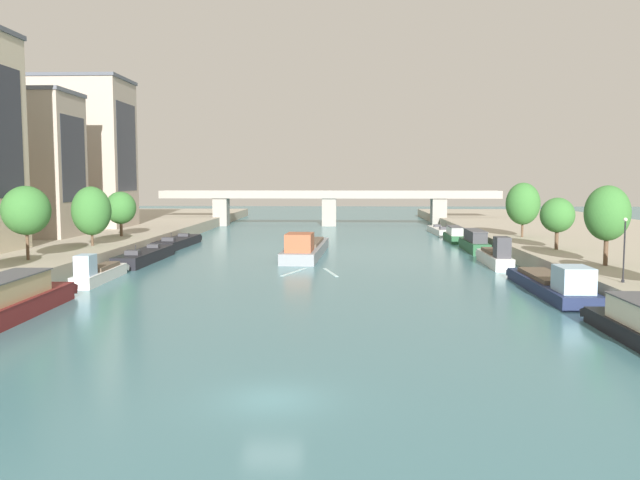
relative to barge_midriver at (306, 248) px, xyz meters
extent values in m
plane|color=#42757F|center=(1.64, -51.61, -0.98)|extent=(400.00, 400.00, 0.00)
cube|color=#A89E89|center=(-38.00, 3.39, -0.10)|extent=(36.00, 170.00, 1.75)
cube|color=gray|center=(0.04, 0.83, -0.38)|extent=(4.89, 20.83, 1.20)
cube|color=gray|center=(0.58, 11.49, -0.26)|extent=(3.71, 1.43, 0.97)
cube|color=gray|center=(0.04, 0.83, 0.25)|extent=(4.97, 20.83, 0.06)
cube|color=#9E5133|center=(-0.31, -6.19, 1.28)|extent=(3.09, 4.27, 1.99)
cube|color=black|center=(-0.21, -4.11, 1.58)|extent=(2.31, 0.15, 0.56)
cube|color=brown|center=(0.15, 2.89, 0.46)|extent=(3.54, 10.88, 0.36)
cylinder|color=#232328|center=(0.30, -5.39, 0.83)|extent=(0.07, 0.07, 1.10)
cube|color=silver|center=(3.27, -13.89, -0.97)|extent=(1.71, 5.93, 0.03)
cube|color=silver|center=(-0.33, -13.71, -0.97)|extent=(2.28, 5.79, 0.03)
cube|color=maroon|center=(-17.65, -36.38, -0.35)|extent=(3.49, 14.89, 1.26)
cube|color=maroon|center=(-17.82, -28.62, -0.22)|extent=(3.02, 1.33, 1.00)
cube|color=maroon|center=(-17.65, -36.38, 0.31)|extent=(3.55, 14.90, 0.06)
cube|color=tan|center=(-17.63, -37.12, 1.07)|extent=(2.80, 9.55, 1.45)
cube|color=#4C4C51|center=(-17.63, -37.12, 1.83)|extent=(3.00, 9.83, 0.08)
cube|color=silver|center=(-17.52, -20.21, -0.50)|extent=(2.00, 10.10, 0.97)
cube|color=silver|center=(-17.63, -14.83, -0.40)|extent=(1.72, 1.25, 0.84)
cube|color=silver|center=(-17.52, -20.21, 0.01)|extent=(2.04, 10.10, 0.06)
cube|color=#9EBCD6|center=(-17.44, -23.63, 0.94)|extent=(1.38, 2.04, 1.78)
cube|color=black|center=(-17.47, -22.62, 1.20)|extent=(1.07, 0.05, 0.50)
cube|color=brown|center=(-17.54, -19.20, 0.22)|extent=(1.51, 5.26, 0.36)
cylinder|color=#232328|center=(-17.19, -23.23, 0.59)|extent=(0.07, 0.07, 1.10)
cube|color=black|center=(-17.66, -6.25, -0.38)|extent=(2.83, 14.53, 1.21)
cube|color=black|center=(-17.57, 1.35, -0.26)|extent=(2.54, 1.28, 0.97)
cube|color=black|center=(-17.66, -6.25, 0.26)|extent=(2.88, 14.53, 0.06)
cube|color=#38383D|center=(-17.62, -3.06, 0.49)|extent=(1.34, 0.92, 0.40)
cube|color=#38383D|center=(-17.71, -10.31, 0.53)|extent=(1.47, 1.12, 0.48)
cylinder|color=#232328|center=(-17.31, -10.60, 0.84)|extent=(0.07, 0.07, 1.10)
cube|color=black|center=(-18.28, 10.47, -0.44)|extent=(3.44, 14.23, 1.09)
cube|color=black|center=(-18.00, 17.88, -0.33)|extent=(2.81, 1.33, 0.91)
cube|color=black|center=(-18.28, 10.47, 0.14)|extent=(3.50, 14.23, 0.06)
cube|color=#38383D|center=(-18.16, 13.58, 0.37)|extent=(1.49, 0.95, 0.40)
cube|color=#38383D|center=(-18.43, 6.52, 0.41)|extent=(1.64, 1.16, 0.48)
cylinder|color=#232328|center=(-18.00, 6.22, 0.72)|extent=(0.07, 0.07, 1.10)
cube|color=black|center=(21.49, -35.39, -0.42)|extent=(2.46, 1.22, 0.83)
cube|color=#1E284C|center=(21.41, -24.92, -0.51)|extent=(3.20, 15.75, 0.94)
cube|color=#1E284C|center=(21.46, -16.71, -0.42)|extent=(2.95, 1.22, 0.83)
cube|color=#1E284C|center=(21.41, -24.92, -0.01)|extent=(3.26, 15.75, 0.06)
cube|color=#9EBCD6|center=(21.37, -30.27, 0.96)|extent=(2.34, 3.16, 1.87)
cube|color=black|center=(21.38, -28.69, 1.24)|extent=(1.86, 0.04, 0.52)
cube|color=brown|center=(21.42, -23.35, 0.20)|extent=(2.47, 8.19, 0.36)
cylinder|color=#232328|center=(21.84, -29.65, 0.57)|extent=(0.07, 0.07, 1.10)
cube|color=silver|center=(20.78, -7.80, -0.39)|extent=(2.12, 10.54, 1.19)
cube|color=silver|center=(20.89, -2.20, -0.27)|extent=(1.84, 1.28, 0.96)
cube|color=silver|center=(20.78, -7.80, 0.24)|extent=(2.16, 10.54, 0.06)
cube|color=#38383D|center=(20.71, -11.37, 1.34)|extent=(1.48, 2.13, 2.13)
cube|color=black|center=(20.73, -10.31, 1.66)|extent=(1.15, 0.05, 0.60)
cube|color=brown|center=(20.80, -6.75, 0.45)|extent=(1.60, 5.49, 0.36)
cylinder|color=#232328|center=(21.00, -10.96, 0.82)|extent=(0.07, 0.07, 1.10)
cube|color=#235633|center=(21.37, 6.14, -0.35)|extent=(2.37, 10.72, 1.27)
cube|color=#235633|center=(21.46, 11.84, -0.22)|extent=(2.11, 1.30, 1.01)
cube|color=#235633|center=(21.37, 6.14, 0.32)|extent=(2.42, 10.73, 0.06)
cube|color=#38383D|center=(21.36, 5.61, 1.04)|extent=(1.91, 6.87, 1.38)
cube|color=#4C4C51|center=(21.36, 5.61, 1.77)|extent=(2.05, 7.08, 0.08)
cylinder|color=#232328|center=(21.65, 2.93, 0.90)|extent=(0.07, 0.07, 1.10)
cube|color=#235633|center=(20.98, 19.48, -0.46)|extent=(2.20, 9.37, 1.04)
cube|color=#235633|center=(21.08, 24.49, -0.36)|extent=(1.93, 1.26, 0.88)
cube|color=#235633|center=(20.98, 19.48, 0.09)|extent=(2.24, 9.37, 0.06)
cube|color=white|center=(20.97, 19.01, 0.68)|extent=(1.77, 6.00, 1.13)
cube|color=#4C4C51|center=(20.97, 19.01, 1.28)|extent=(1.89, 6.19, 0.08)
cylinder|color=#232328|center=(21.22, 16.68, 0.67)|extent=(0.07, 0.07, 1.10)
cube|color=silver|center=(20.88, 33.20, -0.51)|extent=(2.66, 12.39, 0.94)
cube|color=silver|center=(20.67, 39.71, -0.42)|extent=(2.20, 1.27, 0.83)
cube|color=silver|center=(20.88, 33.20, -0.01)|extent=(2.71, 12.39, 0.06)
cube|color=#38383D|center=(20.79, 35.91, 0.22)|extent=(1.16, 0.94, 0.40)
cube|color=#38383D|center=(20.99, 29.75, 0.26)|extent=(1.28, 1.14, 0.48)
cylinder|color=#232328|center=(21.34, 29.52, 0.57)|extent=(0.07, 0.07, 1.10)
cylinder|color=brown|center=(-24.72, -18.95, 2.45)|extent=(0.29, 0.29, 3.35)
ellipsoid|color=#387533|center=(-24.72, -18.95, 5.37)|extent=(4.37, 4.37, 4.53)
cylinder|color=brown|center=(-23.76, -5.82, 1.99)|extent=(0.28, 0.28, 2.43)
ellipsoid|color=#387533|center=(-23.76, -5.82, 4.71)|extent=(4.34, 4.34, 5.47)
cylinder|color=brown|center=(-24.78, 6.76, 2.05)|extent=(0.38, 0.38, 2.57)
ellipsoid|color=#387533|center=(-24.78, 6.76, 4.51)|extent=(3.99, 3.99, 4.26)
cylinder|color=brown|center=(27.30, -20.99, 2.39)|extent=(0.38, 0.38, 3.24)
ellipsoid|color=#387533|center=(27.30, -20.99, 5.33)|extent=(3.82, 3.82, 4.78)
cylinder|color=brown|center=(27.28, -7.88, 2.10)|extent=(0.38, 0.38, 2.66)
ellipsoid|color=#387533|center=(27.28, -7.88, 4.45)|extent=(3.60, 3.60, 3.71)
cylinder|color=brown|center=(27.69, 7.19, 2.19)|extent=(0.29, 0.29, 2.84)
ellipsoid|color=#387533|center=(27.69, 7.19, 5.10)|extent=(4.34, 4.34, 5.43)
cylinder|color=black|center=(24.85, -30.46, 2.99)|extent=(0.11, 0.11, 4.43)
sphere|color=#EAE5C6|center=(24.85, -30.46, 5.34)|extent=(0.28, 0.28, 0.28)
cylinder|color=black|center=(24.85, -30.46, 0.87)|extent=(0.22, 0.22, 0.20)
cube|color=#A89989|center=(-36.59, 5.69, 9.93)|extent=(12.40, 9.20, 18.32)
cube|color=#565B66|center=(-36.59, 5.69, 19.34)|extent=(12.78, 9.48, 0.50)
cube|color=#232833|center=(-30.37, 5.69, 10.85)|extent=(0.04, 7.36, 10.99)
cube|color=#A89989|center=(-36.59, 23.88, 12.12)|extent=(14.21, 10.97, 22.69)
cube|color=#4C515B|center=(-36.59, 23.88, 23.71)|extent=(14.64, 11.30, 0.50)
cube|color=#232833|center=(-29.46, 23.88, 13.25)|extent=(0.04, 8.78, 13.61)
cube|color=gray|center=(1.64, 51.86, 4.82)|extent=(67.28, 4.40, 0.60)
cube|color=gray|center=(1.64, 49.86, 5.57)|extent=(67.28, 0.30, 0.90)
cube|color=gray|center=(1.64, 53.86, 5.57)|extent=(67.28, 0.30, 0.90)
cube|color=gray|center=(-20.00, 51.86, 1.77)|extent=(2.80, 3.60, 5.50)
cube|color=gray|center=(1.64, 51.86, 1.77)|extent=(2.80, 3.60, 5.50)
cube|color=gray|center=(23.28, 51.86, 1.77)|extent=(2.80, 3.60, 5.50)
camera|label=1|loc=(4.62, -78.18, 8.21)|focal=36.74mm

